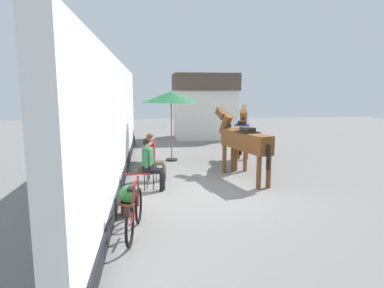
% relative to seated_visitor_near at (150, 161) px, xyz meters
% --- Properties ---
extents(ground_plane, '(40.00, 40.00, 0.00)m').
position_rel_seated_visitor_near_xyz_m(ground_plane, '(1.63, 2.80, -0.78)').
color(ground_plane, slate).
extents(pub_facade_wall, '(0.34, 14.00, 3.40)m').
position_rel_seated_visitor_near_xyz_m(pub_facade_wall, '(-0.92, 1.30, 0.76)').
color(pub_facade_wall, white).
rests_on(pub_facade_wall, ground_plane).
extents(distant_cottage, '(3.40, 2.60, 3.50)m').
position_rel_seated_visitor_near_xyz_m(distant_cottage, '(3.03, 9.64, 1.02)').
color(distant_cottage, silver).
rests_on(distant_cottage, ground_plane).
extents(seated_visitor_near, '(0.61, 0.48, 1.39)m').
position_rel_seated_visitor_near_xyz_m(seated_visitor_near, '(0.00, 0.00, 0.00)').
color(seated_visitor_near, black).
rests_on(seated_visitor_near, ground_plane).
extents(seated_visitor_far, '(0.61, 0.49, 1.39)m').
position_rel_seated_visitor_near_xyz_m(seated_visitor_far, '(0.09, 0.96, 0.00)').
color(seated_visitor_far, red).
rests_on(seated_visitor_far, ground_plane).
extents(saddled_horse_near, '(1.06, 2.93, 2.06)m').
position_rel_seated_visitor_near_xyz_m(saddled_horse_near, '(2.72, 0.82, 0.38)').
color(saddled_horse_near, brown).
rests_on(saddled_horse_near, ground_plane).
extents(saddled_horse_far, '(1.19, 2.89, 2.06)m').
position_rel_seated_visitor_near_xyz_m(saddled_horse_far, '(3.26, 2.82, 0.38)').
color(saddled_horse_far, brown).
rests_on(saddled_horse_far, ground_plane).
extents(flower_planter_near, '(0.43, 0.43, 0.64)m').
position_rel_seated_visitor_near_xyz_m(flower_planter_near, '(-0.47, -1.73, -0.44)').
color(flower_planter_near, '#A85638').
rests_on(flower_planter_near, ground_plane).
extents(leaning_bicycle, '(0.50, 1.75, 1.02)m').
position_rel_seated_visitor_near_xyz_m(leaning_bicycle, '(-0.31, -2.73, -0.38)').
color(leaning_bicycle, black).
rests_on(leaning_bicycle, ground_plane).
extents(cafe_parasol, '(2.10, 2.10, 2.58)m').
position_rel_seated_visitor_near_xyz_m(cafe_parasol, '(0.81, 3.73, 1.59)').
color(cafe_parasol, black).
rests_on(cafe_parasol, ground_plane).
extents(satchel_bag, '(0.26, 0.30, 0.20)m').
position_rel_seated_visitor_near_xyz_m(satchel_bag, '(-0.25, 1.95, -0.68)').
color(satchel_bag, brown).
rests_on(satchel_bag, ground_plane).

